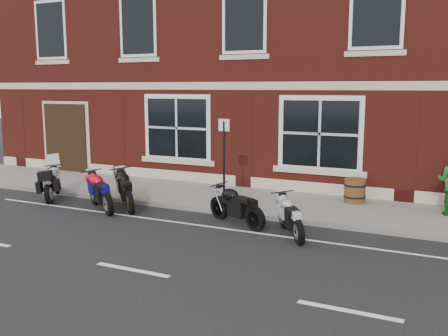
% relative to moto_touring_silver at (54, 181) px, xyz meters
% --- Properties ---
extents(ground, '(80.00, 80.00, 0.00)m').
position_rel_moto_touring_silver_xyz_m(ground, '(5.72, -0.94, -0.53)').
color(ground, black).
rests_on(ground, ground).
extents(sidewalk, '(30.00, 3.00, 0.12)m').
position_rel_moto_touring_silver_xyz_m(sidewalk, '(5.72, 2.06, -0.47)').
color(sidewalk, slate).
rests_on(sidewalk, ground).
extents(kerb, '(30.00, 0.16, 0.12)m').
position_rel_moto_touring_silver_xyz_m(kerb, '(5.72, 0.48, -0.47)').
color(kerb, slate).
rests_on(kerb, ground).
extents(pub_building, '(24.00, 12.00, 12.00)m').
position_rel_moto_touring_silver_xyz_m(pub_building, '(5.72, 9.56, 5.47)').
color(pub_building, maroon).
rests_on(pub_building, ground).
extents(moto_touring_silver, '(1.20, 1.71, 1.30)m').
position_rel_moto_touring_silver_xyz_m(moto_touring_silver, '(0.00, 0.00, 0.00)').
color(moto_touring_silver, black).
rests_on(moto_touring_silver, ground).
extents(moto_sport_red, '(1.78, 1.34, 0.95)m').
position_rel_moto_touring_silver_xyz_m(moto_sport_red, '(2.17, -0.46, 0.02)').
color(moto_sport_red, black).
rests_on(moto_sport_red, ground).
extents(moto_sport_black, '(1.59, 1.63, 0.97)m').
position_rel_moto_touring_silver_xyz_m(moto_sport_black, '(2.69, 0.02, 0.03)').
color(moto_sport_black, black).
rests_on(moto_sport_black, ground).
extents(moto_sport_silver, '(1.13, 1.64, 0.85)m').
position_rel_moto_touring_silver_xyz_m(moto_sport_silver, '(7.70, -0.54, -0.04)').
color(moto_sport_silver, black).
rests_on(moto_sport_silver, ground).
extents(moto_naked_black, '(1.82, 0.95, 0.88)m').
position_rel_moto_touring_silver_xyz_m(moto_naked_black, '(6.18, -0.23, -0.02)').
color(moto_naked_black, black).
rests_on(moto_naked_black, ground).
extents(barrel_planter, '(0.62, 0.62, 0.69)m').
position_rel_moto_touring_silver_xyz_m(barrel_planter, '(8.46, 2.90, -0.06)').
color(barrel_planter, '#411D11').
rests_on(barrel_planter, sidewalk).
extents(parking_sign, '(0.34, 0.06, 2.37)m').
position_rel_moto_touring_silver_xyz_m(parking_sign, '(5.13, 1.26, 0.96)').
color(parking_sign, black).
rests_on(parking_sign, sidewalk).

